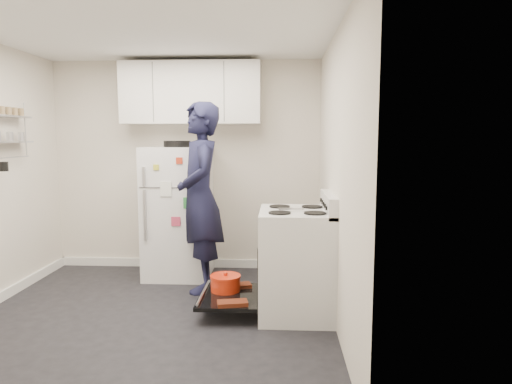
# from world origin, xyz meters

# --- Properties ---
(room) EXTENTS (3.21, 3.21, 2.51)m
(room) POSITION_xyz_m (-0.03, 0.03, 1.21)
(room) COLOR black
(room) RESTS_ON ground
(electric_range) EXTENTS (0.66, 0.76, 1.10)m
(electric_range) POSITION_xyz_m (1.26, 0.15, 0.47)
(electric_range) COLOR silver
(electric_range) RESTS_ON ground
(open_oven_door) EXTENTS (0.55, 0.70, 0.22)m
(open_oven_door) POSITION_xyz_m (0.65, 0.19, 0.19)
(open_oven_door) COLOR black
(open_oven_door) RESTS_ON ground
(refrigerator) EXTENTS (0.72, 0.74, 1.56)m
(refrigerator) POSITION_xyz_m (-0.04, 1.25, 0.75)
(refrigerator) COLOR white
(refrigerator) RESTS_ON ground
(upper_cabinets) EXTENTS (1.60, 0.33, 0.70)m
(upper_cabinets) POSITION_xyz_m (0.10, 1.43, 2.10)
(upper_cabinets) COLOR silver
(upper_cabinets) RESTS_ON room
(wall_shelf_rack) EXTENTS (0.14, 0.60, 0.61)m
(wall_shelf_rack) POSITION_xyz_m (-1.52, 0.49, 1.68)
(wall_shelf_rack) COLOR #B2B2B7
(wall_shelf_rack) RESTS_ON room
(person) EXTENTS (0.66, 0.82, 1.96)m
(person) POSITION_xyz_m (0.30, 0.78, 0.98)
(person) COLOR black
(person) RESTS_ON ground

